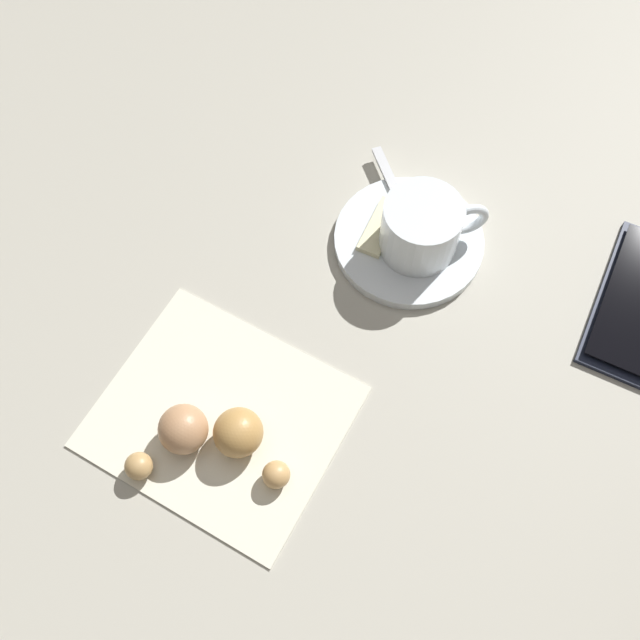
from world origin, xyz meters
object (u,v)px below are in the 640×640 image
object	(u,v)px
cell_phone	(638,301)
espresso_cup	(423,228)
teaspoon	(417,229)
croissant	(210,436)
napkin	(221,416)
saucer	(409,241)
sugar_packet	(384,228)

from	to	relation	value
cell_phone	espresso_cup	bearing A→B (deg)	99.41
teaspoon	croissant	world-z (taller)	croissant
espresso_cup	napkin	bearing A→B (deg)	158.69
espresso_cup	croissant	bearing A→B (deg)	161.71
teaspoon	cell_phone	size ratio (longest dim) A/B	0.74
espresso_cup	croissant	xyz separation A→B (m)	(-0.23, 0.08, -0.02)
cell_phone	napkin	bearing A→B (deg)	131.72
teaspoon	napkin	world-z (taller)	teaspoon
teaspoon	saucer	bearing A→B (deg)	160.59
espresso_cup	sugar_packet	distance (m)	0.04
sugar_packet	napkin	xyz separation A→B (m)	(-0.21, 0.05, -0.01)
saucer	espresso_cup	bearing A→B (deg)	-104.95
saucer	cell_phone	world-z (taller)	same
espresso_cup	cell_phone	world-z (taller)	espresso_cup
sugar_packet	cell_phone	size ratio (longest dim) A/B	0.39
napkin	teaspoon	bearing A→B (deg)	-18.74
saucer	napkin	world-z (taller)	saucer
teaspoon	cell_phone	distance (m)	0.20
sugar_packet	napkin	world-z (taller)	sugar_packet
espresso_cup	napkin	distance (m)	0.23
croissant	cell_phone	distance (m)	0.38
napkin	croissant	world-z (taller)	croissant
espresso_cup	sugar_packet	world-z (taller)	espresso_cup
espresso_cup	cell_phone	xyz separation A→B (m)	(0.03, -0.19, -0.03)
teaspoon	sugar_packet	xyz separation A→B (m)	(-0.01, 0.03, 0.00)
saucer	teaspoon	world-z (taller)	teaspoon
sugar_packet	cell_phone	distance (m)	0.23
espresso_cup	teaspoon	xyz separation A→B (m)	(0.01, 0.01, -0.02)
sugar_packet	espresso_cup	bearing A→B (deg)	88.55
saucer	espresso_cup	world-z (taller)	espresso_cup
teaspoon	sugar_packet	bearing A→B (deg)	114.07
teaspoon	cell_phone	world-z (taller)	teaspoon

